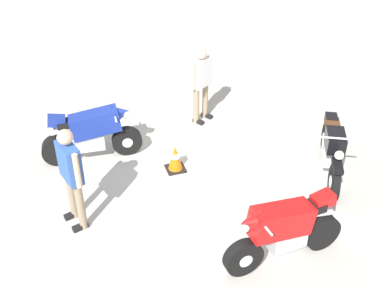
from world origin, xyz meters
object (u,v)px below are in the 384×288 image
Objects in this scene: motorcycle_black_cruiser at (332,149)px; motorcycle_red_sportbike at (285,229)px; traffic_cone at (175,158)px; person_in_white_shirt at (201,80)px; person_in_blue_shirt at (71,171)px; motorcycle_blue_sportbike at (92,133)px.

motorcycle_red_sportbike is (1.89, 1.70, 0.07)m from motorcycle_black_cruiser.
motorcycle_red_sportbike reaches higher than motorcycle_black_cruiser.
motorcycle_black_cruiser reaches higher than traffic_cone.
motorcycle_black_cruiser is 1.12× the size of person_in_white_shirt.
person_in_blue_shirt is (2.80, -1.80, 0.44)m from motorcycle_red_sportbike.
motorcycle_blue_sportbike is at bearing -62.92° from motorcycle_red_sportbike.
traffic_cone is at bearing -77.77° from motorcycle_red_sportbike.
person_in_white_shirt reaches higher than traffic_cone.
motorcycle_blue_sportbike is at bearing -31.84° from traffic_cone.
person_in_blue_shirt is (0.52, 1.79, 0.44)m from motorcycle_blue_sportbike.
motorcycle_black_cruiser is at bearing -143.42° from motorcycle_red_sportbike.
traffic_cone is (0.85, -2.71, -0.33)m from motorcycle_red_sportbike.
motorcycle_black_cruiser is at bearing 159.81° from traffic_cone.
person_in_blue_shirt reaches higher than person_in_white_shirt.
motorcycle_blue_sportbike and motorcycle_red_sportbike have the same top height.
person_in_white_shirt is (1.64, -2.68, 0.46)m from motorcycle_black_cruiser.
motorcycle_blue_sportbike reaches higher than motorcycle_black_cruiser.
motorcycle_blue_sportbike is 1.15× the size of person_in_white_shirt.
traffic_cone is at bearing -67.83° from person_in_white_shirt.
person_in_blue_shirt reaches higher than motorcycle_black_cruiser.
motorcycle_black_cruiser is 0.98× the size of motorcycle_red_sportbike.
traffic_cone is at bearing -28.05° from motorcycle_blue_sportbike.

